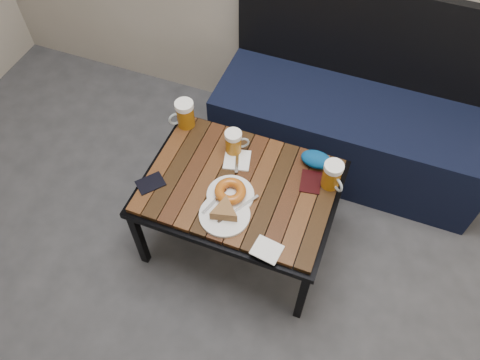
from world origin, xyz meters
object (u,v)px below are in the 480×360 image
(beer_mug_centre, at_px, (234,142))
(plate_bagel, at_px, (230,193))
(beer_mug_right, at_px, (332,175))
(passport_navy, at_px, (150,183))
(bench, at_px, (350,126))
(plate_pie, at_px, (225,213))
(passport_burgundy, at_px, (311,182))
(beer_mug_left, at_px, (185,114))
(cafe_table, at_px, (240,190))
(knit_pouch, at_px, (316,160))

(beer_mug_centre, relative_size, plate_bagel, 0.48)
(beer_mug_right, relative_size, passport_navy, 1.16)
(bench, xyz_separation_m, plate_pie, (-0.36, -0.86, 0.22))
(plate_pie, height_order, plate_bagel, plate_pie)
(passport_navy, relative_size, passport_burgundy, 0.95)
(beer_mug_left, xyz_separation_m, passport_navy, (0.00, -0.37, -0.07))
(cafe_table, relative_size, passport_navy, 7.31)
(beer_mug_right, bearing_deg, cafe_table, -117.23)
(cafe_table, xyz_separation_m, plate_pie, (-0.00, -0.17, 0.07))
(beer_mug_left, height_order, beer_mug_centre, beer_mug_left)
(bench, relative_size, beer_mug_left, 10.09)
(beer_mug_left, height_order, passport_burgundy, beer_mug_left)
(beer_mug_right, bearing_deg, plate_bagel, -108.75)
(plate_pie, distance_m, plate_bagel, 0.10)
(knit_pouch, bearing_deg, passport_burgundy, -86.17)
(plate_pie, distance_m, passport_burgundy, 0.41)
(beer_mug_right, relative_size, passport_burgundy, 1.10)
(passport_navy, bearing_deg, plate_pie, 33.94)
(beer_mug_right, height_order, plate_pie, beer_mug_right)
(passport_burgundy, bearing_deg, knit_pouch, 84.42)
(cafe_table, relative_size, beer_mug_left, 6.05)
(beer_mug_centre, height_order, knit_pouch, beer_mug_centre)
(cafe_table, height_order, beer_mug_right, beer_mug_right)
(bench, relative_size, plate_pie, 6.66)
(beer_mug_left, bearing_deg, bench, 168.73)
(beer_mug_left, bearing_deg, plate_bagel, 95.07)
(bench, bearing_deg, beer_mug_centre, -130.46)
(bench, relative_size, cafe_table, 1.67)
(beer_mug_left, xyz_separation_m, passport_burgundy, (0.64, -0.11, -0.07))
(plate_pie, bearing_deg, plate_bagel, 98.03)
(cafe_table, relative_size, beer_mug_right, 6.33)
(passport_navy, xyz_separation_m, passport_burgundy, (0.64, 0.25, 0.00))
(bench, relative_size, beer_mug_centre, 11.54)
(bench, xyz_separation_m, passport_burgundy, (-0.08, -0.57, 0.20))
(beer_mug_left, distance_m, beer_mug_centre, 0.28)
(beer_mug_left, bearing_deg, passport_navy, 46.71)
(beer_mug_left, xyz_separation_m, knit_pouch, (0.64, -0.01, -0.04))
(cafe_table, xyz_separation_m, beer_mug_right, (0.36, 0.13, 0.11))
(bench, height_order, beer_mug_centre, bench)
(bench, height_order, beer_mug_left, bench)
(plate_pie, bearing_deg, passport_navy, 174.22)
(cafe_table, relative_size, knit_pouch, 6.00)
(plate_pie, bearing_deg, beer_mug_left, 131.77)
(passport_navy, distance_m, knit_pouch, 0.73)
(beer_mug_centre, distance_m, passport_burgundy, 0.38)
(beer_mug_left, relative_size, passport_burgundy, 1.15)
(passport_navy, xyz_separation_m, knit_pouch, (0.63, 0.36, 0.03))
(bench, bearing_deg, beer_mug_right, -89.83)
(plate_bagel, bearing_deg, passport_navy, -169.67)
(beer_mug_left, relative_size, passport_navy, 1.21)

